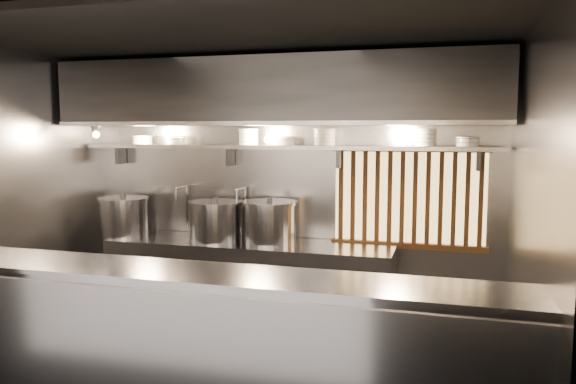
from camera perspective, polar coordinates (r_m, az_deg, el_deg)
The scene contains 24 objects.
floor at distance 5.02m, azimuth -5.18°, elevation -17.88°, with size 4.50×4.50×0.00m, color black.
ceiling at distance 4.64m, azimuth -5.53°, elevation 15.49°, with size 4.50×4.50×0.00m, color black.
wall_back at distance 6.04m, azimuth -0.19°, elevation 0.07°, with size 4.50×4.50×0.00m, color gray.
wall_left at distance 5.83m, azimuth -26.43°, elevation -0.82°, with size 3.00×3.00×0.00m, color gray.
wall_right at distance 4.36m, azimuth 23.44°, elevation -2.88°, with size 3.00×3.00×0.00m, color gray.
serving_counter at distance 4.00m, azimuth -10.40°, elevation -15.70°, with size 4.50×0.56×1.13m.
cooking_bench at distance 5.97m, azimuth -3.99°, elevation -9.32°, with size 3.00×0.70×0.90m, color #9E9EA3.
bowl_shelf at distance 5.84m, azimuth -0.69°, elevation 4.58°, with size 4.40×0.34×0.04m, color #9E9EA3.
exhaust_hood at distance 5.63m, azimuth -1.35°, elevation 10.05°, with size 4.40×0.81×0.65m.
wood_screen at distance 5.78m, azimuth 12.17°, elevation -0.56°, with size 1.56×0.09×1.04m.
faucet_left at distance 6.35m, azimuth -10.56°, elevation -0.58°, with size 0.04×0.30×0.50m.
faucet_right at distance 6.07m, azimuth -4.63°, elevation -0.81°, with size 0.04×0.30×0.50m.
heat_lamp at distance 6.24m, azimuth -19.04°, elevation 6.07°, with size 0.25×0.35×0.20m.
pendant_bulb at distance 5.75m, azimuth -1.99°, elevation 5.36°, with size 0.09×0.09×0.19m.
stock_pot_left at distance 6.44m, azimuth -16.34°, elevation -2.38°, with size 0.73×0.73×0.46m.
stock_pot_mid at distance 5.93m, azimuth -7.35°, elevation -2.92°, with size 0.60×0.60×0.46m.
stock_pot_right at distance 5.77m, azimuth -1.88°, elevation -3.06°, with size 0.64×0.64×0.47m.
bowl_stack_0 at distance 6.48m, azimuth -14.57°, elevation 5.14°, with size 0.23×0.23×0.09m.
bowl_stack_1 at distance 6.28m, azimuth -11.22°, elevation 5.19°, with size 0.20×0.20×0.09m.
bowl_stack_2 at distance 5.95m, azimuth -4.01°, elevation 5.61°, with size 0.22×0.22×0.17m.
bowl_stack_3 at distance 5.82m, azimuth -0.18°, elevation 5.23°, with size 0.21×0.21×0.09m.
bowl_stack_4 at distance 5.72m, azimuth 3.72°, elevation 5.58°, with size 0.23×0.23×0.17m.
bowl_stack_5 at distance 5.60m, azimuth 13.71°, elevation 5.40°, with size 0.21×0.21×0.17m.
bowl_stack_6 at distance 5.59m, azimuth 17.79°, elevation 4.89°, with size 0.22×0.22×0.09m.
Camera 1 is at (1.67, -4.27, 2.06)m, focal length 35.00 mm.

